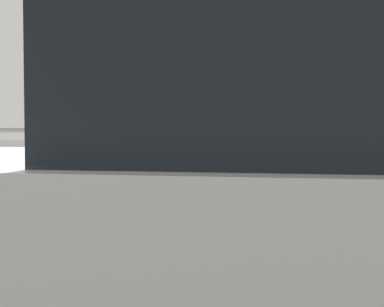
# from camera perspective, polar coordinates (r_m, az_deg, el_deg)

# --- Properties ---
(sidewalk_curb) EXTENTS (36.00, 2.89, 0.14)m
(sidewalk_curb) POSITION_cam_1_polar(r_m,az_deg,el_deg) (4.76, 3.99, -11.50)
(sidewalk_curb) COLOR #ADA8A0
(sidewalk_curb) RESTS_ON ground
(parking_meter) EXTENTS (0.15, 0.16, 1.49)m
(parking_meter) POSITION_cam_1_polar(r_m,az_deg,el_deg) (3.47, 4.93, 1.91)
(parking_meter) COLOR slate
(parking_meter) RESTS_ON sidewalk_curb
(pedestrian_at_meter) EXTENTS (0.77, 0.51, 1.73)m
(pedestrian_at_meter) POSITION_cam_1_polar(r_m,az_deg,el_deg) (3.75, -1.98, 1.21)
(pedestrian_at_meter) COLOR #1E233F
(pedestrian_at_meter) RESTS_ON sidewalk_curb
(background_railing) EXTENTS (24.06, 0.06, 1.12)m
(background_railing) POSITION_cam_1_polar(r_m,az_deg,el_deg) (5.93, 5.40, -0.28)
(background_railing) COLOR gray
(background_railing) RESTS_ON sidewalk_curb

